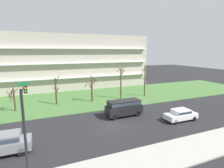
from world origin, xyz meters
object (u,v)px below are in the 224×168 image
object	(u,v)px
tree_left	(56,91)
pickup_gray_near_left	(2,144)
tree_far_right	(145,80)
tree_right	(121,82)
traffic_signal_mast	(25,112)
tree_far_left	(13,98)
van_black_center_left	(124,107)
tree_center	(92,89)
sedan_white_center_right	(181,114)

from	to	relation	value
tree_left	pickup_gray_near_left	world-z (taller)	tree_left
tree_far_right	pickup_gray_near_left	xyz separation A→B (m)	(-23.70, -13.24, -2.50)
tree_right	traffic_signal_mast	distance (m)	22.77
tree_far_right	traffic_signal_mast	bearing A→B (deg)	-143.05
pickup_gray_near_left	tree_left	bearing A→B (deg)	67.19
tree_far_left	pickup_gray_near_left	distance (m)	13.08
traffic_signal_mast	van_black_center_left	bearing A→B (deg)	31.03
tree_left	tree_far_right	size ratio (longest dim) A/B	0.77
tree_left	van_black_center_left	distance (m)	12.79
tree_center	traffic_signal_mast	xyz separation A→B (m)	(-10.18, -16.45, 2.14)
tree_left	sedan_white_center_right	size ratio (longest dim) A/B	1.13
tree_center	tree_far_right	bearing A→B (deg)	-1.77
tree_left	van_black_center_left	xyz separation A→B (m)	(8.28, -9.69, -1.11)
pickup_gray_near_left	tree_far_left	bearing A→B (deg)	91.87
tree_far_right	van_black_center_left	distance (m)	12.85
tree_center	sedan_white_center_right	world-z (taller)	tree_center
pickup_gray_near_left	van_black_center_left	world-z (taller)	van_black_center_left
tree_right	van_black_center_left	size ratio (longest dim) A/B	1.29
van_black_center_left	traffic_signal_mast	world-z (taller)	traffic_signal_mast
tree_right	tree_far_right	distance (m)	5.43
traffic_signal_mast	tree_center	bearing A→B (deg)	58.26
tree_far_left	traffic_signal_mast	bearing A→B (deg)	-81.05
tree_center	tree_far_left	bearing A→B (deg)	-177.47
tree_right	tree_far_right	xyz separation A→B (m)	(5.43, -0.08, 0.12)
tree_far_right	tree_left	bearing A→B (deg)	176.90
tree_center	sedan_white_center_right	distance (m)	16.03
pickup_gray_near_left	sedan_white_center_right	bearing A→B (deg)	0.95
van_black_center_left	traffic_signal_mast	xyz separation A→B (m)	(-12.23, -7.36, 3.23)
pickup_gray_near_left	van_black_center_left	distance (m)	15.21
tree_left	sedan_white_center_right	world-z (taller)	tree_left
pickup_gray_near_left	tree_right	bearing A→B (deg)	37.04
van_black_center_left	tree_right	bearing A→B (deg)	-113.71
tree_right	sedan_white_center_right	distance (m)	13.79
van_black_center_left	sedan_white_center_right	distance (m)	7.75
tree_center	tree_left	bearing A→B (deg)	174.52
sedan_white_center_right	tree_far_left	bearing A→B (deg)	149.47
tree_right	van_black_center_left	world-z (taller)	tree_right
tree_left	tree_far_right	world-z (taller)	tree_far_right
tree_far_left	van_black_center_left	size ratio (longest dim) A/B	0.74
tree_right	tree_far_right	size ratio (longest dim) A/B	1.03
tree_center	tree_far_right	world-z (taller)	tree_far_right
van_black_center_left	sedan_white_center_right	xyz separation A→B (m)	(6.29, -4.50, -0.52)
tree_right	pickup_gray_near_left	xyz separation A→B (m)	(-18.27, -13.32, -2.38)
tree_far_right	sedan_white_center_right	xyz separation A→B (m)	(-2.89, -13.24, -2.65)
tree_center	tree_far_right	distance (m)	11.28
tree_center	tree_right	xyz separation A→B (m)	(5.81, -0.27, 0.91)
tree_left	pickup_gray_near_left	xyz separation A→B (m)	(-6.24, -14.19, -1.49)
tree_center	pickup_gray_near_left	bearing A→B (deg)	-132.53
tree_far_left	tree_right	distance (m)	18.53
tree_right	traffic_signal_mast	world-z (taller)	traffic_signal_mast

